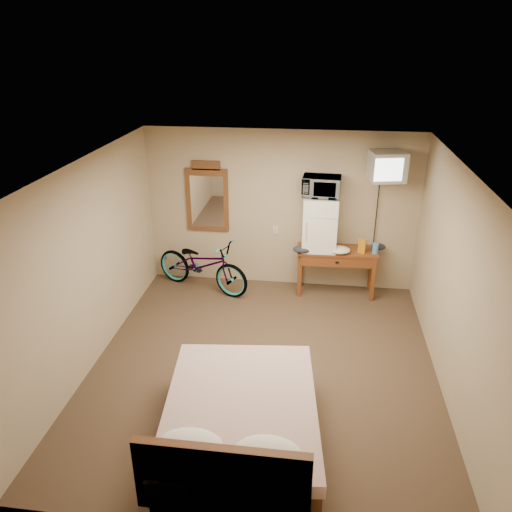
# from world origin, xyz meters

# --- Properties ---
(room) EXTENTS (4.60, 4.64, 2.50)m
(room) POSITION_xyz_m (-0.00, 0.00, 1.25)
(room) COLOR #442D22
(room) RESTS_ON ground
(desk) EXTENTS (1.23, 0.51, 0.75)m
(desk) POSITION_xyz_m (0.90, 2.00, 0.62)
(desk) COLOR brown
(desk) RESTS_ON floor
(mini_fridge) EXTENTS (0.53, 0.51, 0.83)m
(mini_fridge) POSITION_xyz_m (0.60, 2.04, 1.17)
(mini_fridge) COLOR white
(mini_fridge) RESTS_ON desk
(microwave) EXTENTS (0.57, 0.41, 0.30)m
(microwave) POSITION_xyz_m (0.60, 2.04, 1.73)
(microwave) COLOR white
(microwave) RESTS_ON mini_fridge
(snack_bag) EXTENTS (0.12, 0.09, 0.21)m
(snack_bag) POSITION_xyz_m (1.26, 1.95, 0.86)
(snack_bag) COLOR orange
(snack_bag) RESTS_ON desk
(blue_cup) EXTENTS (0.09, 0.09, 0.16)m
(blue_cup) POSITION_xyz_m (1.46, 1.96, 0.83)
(blue_cup) COLOR #3F94D8
(blue_cup) RESTS_ON desk
(cloth_cream) EXTENTS (0.33, 0.26, 0.10)m
(cloth_cream) POSITION_xyz_m (0.92, 1.90, 0.80)
(cloth_cream) COLOR white
(cloth_cream) RESTS_ON desk
(cloth_dark_a) EXTENTS (0.27, 0.21, 0.10)m
(cloth_dark_a) POSITION_xyz_m (0.36, 1.85, 0.80)
(cloth_dark_a) COLOR black
(cloth_dark_a) RESTS_ON desk
(cloth_dark_b) EXTENTS (0.22, 0.18, 0.10)m
(cloth_dark_b) POSITION_xyz_m (1.52, 2.10, 0.80)
(cloth_dark_b) COLOR black
(cloth_dark_b) RESTS_ON desk
(crt_television) EXTENTS (0.55, 0.62, 0.42)m
(crt_television) POSITION_xyz_m (1.50, 2.02, 2.06)
(crt_television) COLOR black
(crt_television) RESTS_ON room
(wall_mirror) EXTENTS (0.67, 0.04, 1.13)m
(wall_mirror) POSITION_xyz_m (-1.16, 2.27, 1.42)
(wall_mirror) COLOR brown
(wall_mirror) RESTS_ON room
(bicycle) EXTENTS (1.74, 1.13, 0.87)m
(bicycle) POSITION_xyz_m (-1.20, 1.91, 0.43)
(bicycle) COLOR black
(bicycle) RESTS_ON floor
(bed) EXTENTS (1.65, 2.07, 0.90)m
(bed) POSITION_xyz_m (-0.07, -1.38, 0.30)
(bed) COLOR brown
(bed) RESTS_ON floor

